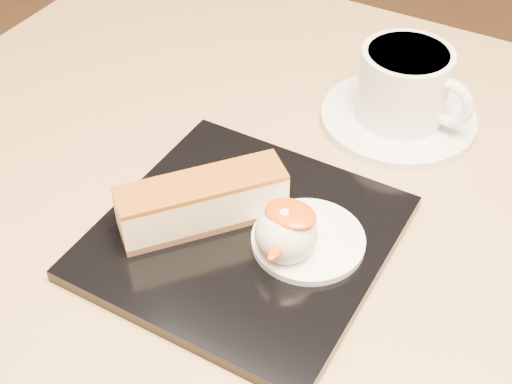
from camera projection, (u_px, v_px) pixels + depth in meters
The scene contains 9 objects.
table at pixel (249, 338), 0.70m from camera, with size 0.80×0.80×0.72m.
dessert_plate at pixel (244, 237), 0.58m from camera, with size 0.22×0.22×0.01m, color black.
cheesecake at pixel (202, 202), 0.57m from camera, with size 0.12×0.13×0.04m.
cream_smear at pixel (308, 240), 0.56m from camera, with size 0.09×0.09×0.01m, color white.
ice_cream_scoop at pixel (286, 233), 0.54m from camera, with size 0.05×0.05×0.05m, color white.
mango_sauce at pixel (290, 214), 0.52m from camera, with size 0.04×0.03×0.01m, color #E24907.
mint_sprig at pixel (289, 205), 0.58m from camera, with size 0.03×0.02×0.00m.
saucer at pixel (398, 118), 0.69m from camera, with size 0.15×0.15×0.01m, color white.
coffee_cup at pixel (406, 84), 0.66m from camera, with size 0.11×0.09×0.07m.
Camera 1 is at (0.21, -0.36, 1.14)m, focal length 50.00 mm.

